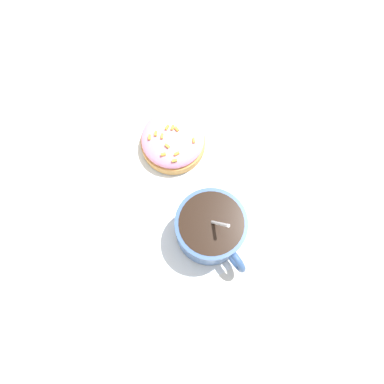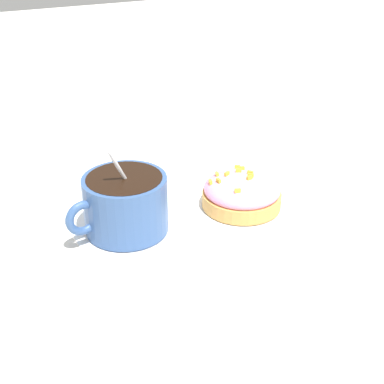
# 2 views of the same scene
# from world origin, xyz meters

# --- Properties ---
(ground_plane) EXTENTS (3.00, 3.00, 0.00)m
(ground_plane) POSITION_xyz_m (0.00, 0.00, 0.00)
(ground_plane) COLOR silver
(paper_napkin) EXTENTS (0.26, 0.27, 0.00)m
(paper_napkin) POSITION_xyz_m (0.00, 0.00, 0.00)
(paper_napkin) COLOR white
(paper_napkin) RESTS_ON ground_plane
(coffee_cup) EXTENTS (0.12, 0.09, 0.10)m
(coffee_cup) POSITION_xyz_m (0.07, 0.00, 0.04)
(coffee_cup) COLOR #335184
(coffee_cup) RESTS_ON paper_napkin
(frosted_pastry) EXTENTS (0.10, 0.10, 0.04)m
(frosted_pastry) POSITION_xyz_m (-0.07, 0.01, 0.02)
(frosted_pastry) COLOR #D19347
(frosted_pastry) RESTS_ON paper_napkin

